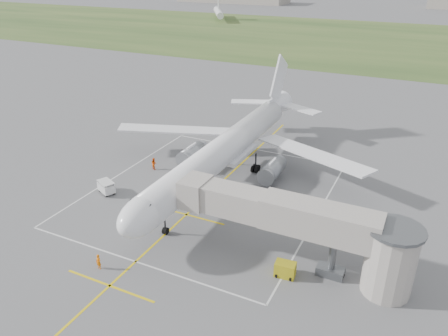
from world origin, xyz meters
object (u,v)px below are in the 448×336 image
at_px(airliner, 226,149).
at_px(gpu_unit, 285,269).
at_px(ramp_worker_wing, 154,164).
at_px(ramp_worker_nose, 98,262).
at_px(jet_bridge, 311,228).
at_px(baggage_cart, 106,187).

height_order(airliner, gpu_unit, airliner).
bearing_deg(gpu_unit, ramp_worker_wing, 144.69).
distance_m(airliner, ramp_worker_nose, 23.60).
height_order(gpu_unit, ramp_worker_wing, ramp_worker_wing).
height_order(jet_bridge, gpu_unit, jet_bridge).
bearing_deg(jet_bridge, ramp_worker_wing, 154.87).
xyz_separation_m(jet_bridge, baggage_cart, (-27.70, 3.58, -3.89)).
xyz_separation_m(airliner, jet_bridge, (15.72, -14.25, 0.35)).
relative_size(airliner, baggage_cart, 16.74).
bearing_deg(jet_bridge, ramp_worker_nose, -153.94).
distance_m(airliner, ramp_worker_wing, 11.33).
relative_size(jet_bridge, baggage_cart, 8.38).
bearing_deg(ramp_worker_nose, jet_bridge, 33.37).
xyz_separation_m(airliner, gpu_unit, (14.13, -16.22, -3.67)).
relative_size(airliner, gpu_unit, 22.78).
xyz_separation_m(baggage_cart, ramp_worker_wing, (1.39, 8.76, 0.00)).
relative_size(baggage_cart, ramp_worker_nose, 1.74).
relative_size(airliner, ramp_worker_nose, 29.09).
bearing_deg(airliner, ramp_worker_nose, -96.26).
relative_size(jet_bridge, ramp_worker_nose, 14.56).
bearing_deg(jet_bridge, baggage_cart, 172.63).
height_order(jet_bridge, ramp_worker_nose, jet_bridge).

